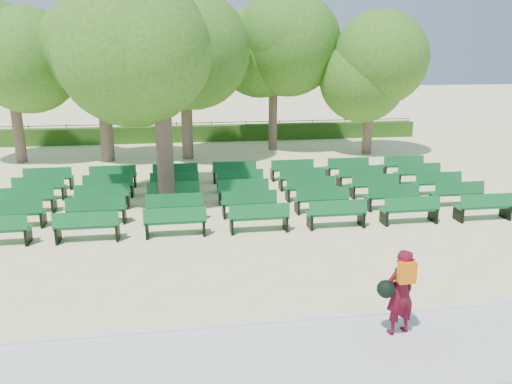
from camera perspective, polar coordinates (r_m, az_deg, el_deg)
The scene contains 9 objects.
ground at distance 15.17m, azimuth -5.14°, elevation -3.18°, with size 120.00×120.00×0.00m, color beige.
paving at distance 8.51m, azimuth -1.65°, elevation -19.11°, with size 30.00×2.20×0.06m, color beige.
curb at distance 9.46m, azimuth -2.55°, elevation -15.07°, with size 30.00×0.12×0.10m, color silver.
hedge at distance 28.70m, azimuth -7.03°, elevation 6.64°, with size 26.00×0.70×0.90m, color #274F14.
fence at distance 29.17m, azimuth -7.03°, elevation 5.89°, with size 26.00×0.10×1.02m, color black, non-canonical shape.
tree_line at distance 24.84m, azimuth -6.67°, elevation 4.20°, with size 21.80×6.80×7.04m, color #39701E, non-canonical shape.
bench_array at distance 16.80m, azimuth -1.39°, elevation -0.93°, with size 1.72×0.62×1.07m.
tree_among at distance 15.79m, azimuth -10.91°, elevation 14.89°, with size 4.79×4.79×6.93m.
person at distance 9.20m, azimuth 16.08°, elevation -10.82°, with size 0.78×0.51×1.58m.
Camera 1 is at (-0.83, -14.34, 4.88)m, focal length 35.00 mm.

